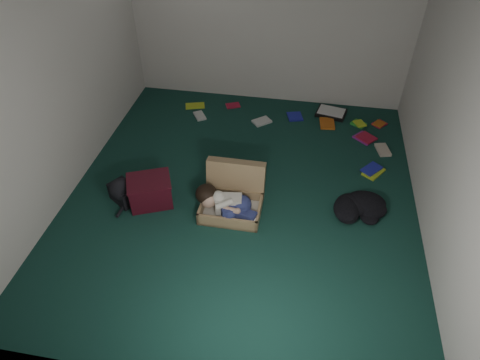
% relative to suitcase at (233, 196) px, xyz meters
% --- Properties ---
extents(floor, '(4.50, 4.50, 0.00)m').
position_rel_suitcase_xyz_m(floor, '(0.07, 0.20, -0.15)').
color(floor, '#143930').
rests_on(floor, ground).
extents(wall_back, '(4.50, 0.00, 4.50)m').
position_rel_suitcase_xyz_m(wall_back, '(0.07, 2.45, 1.15)').
color(wall_back, silver).
rests_on(wall_back, ground).
extents(wall_front, '(4.50, 0.00, 4.50)m').
position_rel_suitcase_xyz_m(wall_front, '(0.07, -2.05, 1.15)').
color(wall_front, silver).
rests_on(wall_front, ground).
extents(wall_left, '(0.00, 4.50, 4.50)m').
position_rel_suitcase_xyz_m(wall_left, '(-1.93, 0.20, 1.15)').
color(wall_left, silver).
rests_on(wall_left, ground).
extents(wall_right, '(0.00, 4.50, 4.50)m').
position_rel_suitcase_xyz_m(wall_right, '(2.07, 0.20, 1.15)').
color(wall_right, silver).
rests_on(wall_right, ground).
extents(suitcase, '(0.67, 0.65, 0.49)m').
position_rel_suitcase_xyz_m(suitcase, '(0.00, 0.00, 0.00)').
color(suitcase, '#A4845A').
rests_on(suitcase, floor).
extents(person, '(0.73, 0.35, 0.30)m').
position_rel_suitcase_xyz_m(person, '(-0.05, -0.17, 0.04)').
color(person, silver).
rests_on(person, suitcase).
extents(maroon_bin, '(0.59, 0.54, 0.33)m').
position_rel_suitcase_xyz_m(maroon_bin, '(-0.94, -0.11, 0.02)').
color(maroon_bin, '#430D19').
rests_on(maroon_bin, floor).
extents(backpack, '(0.51, 0.48, 0.24)m').
position_rel_suitcase_xyz_m(backpack, '(-1.25, -0.13, -0.03)').
color(backpack, black).
rests_on(backpack, floor).
extents(clothing_pile, '(0.50, 0.43, 0.15)m').
position_rel_suitcase_xyz_m(clothing_pile, '(1.42, 0.15, -0.07)').
color(clothing_pile, black).
rests_on(clothing_pile, floor).
extents(paper_tray, '(0.48, 0.40, 0.06)m').
position_rel_suitcase_xyz_m(paper_tray, '(1.08, 2.15, -0.12)').
color(paper_tray, black).
rests_on(paper_tray, floor).
extents(book_scatter, '(3.00, 1.53, 0.02)m').
position_rel_suitcase_xyz_m(book_scatter, '(0.69, 1.75, -0.14)').
color(book_scatter, '#BBD726').
rests_on(book_scatter, floor).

